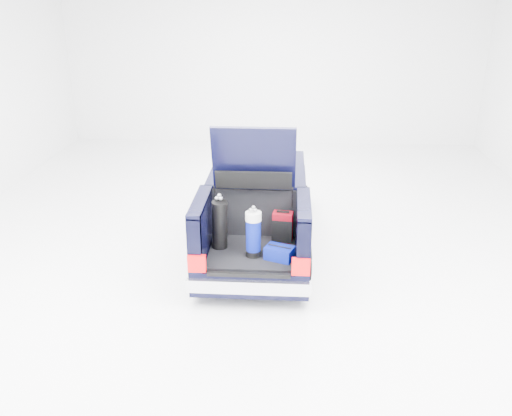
# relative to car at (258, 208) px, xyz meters

# --- Properties ---
(ground) EXTENTS (14.00, 14.00, 0.00)m
(ground) POSITION_rel_car_xyz_m (0.00, -0.11, -0.67)
(ground) COLOR white
(ground) RESTS_ON ground
(car) EXTENTS (1.87, 4.65, 2.47)m
(car) POSITION_rel_car_xyz_m (0.00, 0.00, 0.00)
(car) COLOR black
(car) RESTS_ON ground
(red_suitcase) EXTENTS (0.33, 0.24, 0.51)m
(red_suitcase) POSITION_rel_car_xyz_m (0.46, -1.19, 0.17)
(red_suitcase) COLOR #6B030E
(red_suitcase) RESTS_ON car
(black_golf_bag) EXTENTS (0.34, 0.37, 0.88)m
(black_golf_bag) POSITION_rel_car_xyz_m (-0.50, -1.50, 0.32)
(black_golf_bag) COLOR black
(black_golf_bag) RESTS_ON car
(blue_golf_bag) EXTENTS (0.25, 0.25, 0.80)m
(blue_golf_bag) POSITION_rel_car_xyz_m (0.03, -1.73, 0.29)
(blue_golf_bag) COLOR black
(blue_golf_bag) RESTS_ON car
(blue_duffel) EXTENTS (0.48, 0.40, 0.22)m
(blue_duffel) POSITION_rel_car_xyz_m (0.43, -1.81, 0.03)
(blue_duffel) COLOR #050F74
(blue_duffel) RESTS_ON car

